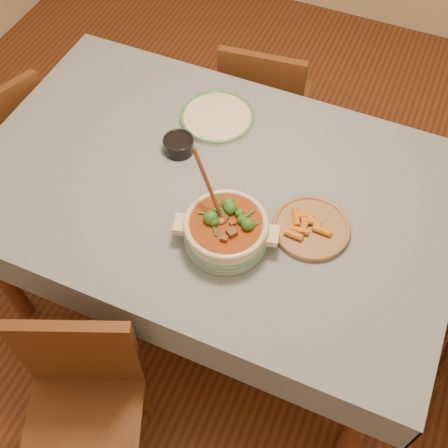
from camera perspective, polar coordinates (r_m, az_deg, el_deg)
name	(u,v)px	position (r m, az deg, el deg)	size (l,w,h in m)	color
floor	(215,289)	(2.56, -0.89, -6.62)	(4.50, 4.50, 0.00)	#4B2515
dining_table	(213,200)	(2.01, -1.13, 2.44)	(1.68, 1.08, 0.76)	brown
stew_casserole	(226,230)	(1.74, 0.19, -0.57)	(0.33, 0.31, 0.31)	beige
white_plate	(217,117)	(2.13, -0.69, 10.79)	(0.28, 0.28, 0.02)	silver
condiment_bowl	(179,144)	(2.02, -4.63, 8.08)	(0.12, 0.12, 0.06)	black
fried_plate	(311,227)	(1.83, 8.87, -0.30)	(0.32, 0.32, 0.04)	#9D7757
chair_far	(263,104)	(2.65, 4.03, 12.06)	(0.42, 0.42, 0.80)	brown
chair_near	(84,399)	(1.94, -14.06, -16.87)	(0.49, 0.49, 0.80)	brown
chair_left	(8,143)	(2.65, -21.09, 7.69)	(0.47, 0.47, 0.79)	brown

